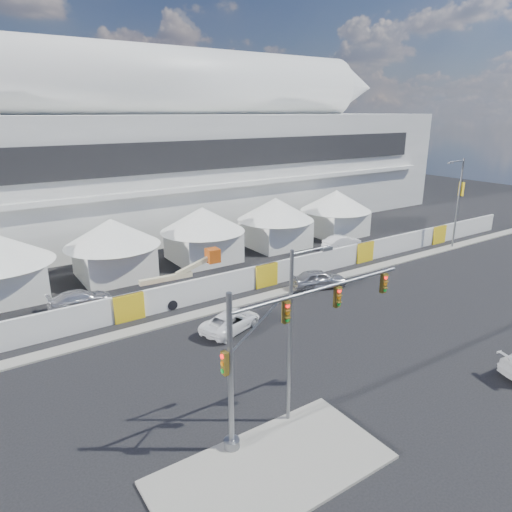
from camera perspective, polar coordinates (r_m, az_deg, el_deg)
ground at (r=26.01m, az=9.10°, el=-16.17°), size 160.00×160.00×0.00m
median_island at (r=21.08m, az=1.96°, el=-25.10°), size 10.00×5.00×0.15m
far_curb at (r=47.17m, az=16.69°, el=-0.80°), size 80.00×1.20×0.12m
stadium at (r=61.97m, az=-11.48°, el=12.74°), size 80.00×24.80×21.98m
tent_row at (r=43.92m, az=-11.90°, el=2.45°), size 53.40×8.40×5.40m
hoarding_fence at (r=39.06m, az=1.21°, el=-2.39°), size 70.00×0.25×2.00m
scaffold_tower at (r=80.39m, az=16.17°, el=10.98°), size 4.40×4.40×12.00m
sedan_silver at (r=39.11m, az=7.86°, el=-2.85°), size 3.25×5.03×1.59m
pickup_curb at (r=31.58m, az=-3.18°, el=-8.14°), size 3.64×5.18×1.31m
lot_car_a at (r=50.74m, az=10.69°, el=1.72°), size 1.91×4.53×1.46m
lot_car_c at (r=37.51m, az=-21.10°, el=-5.03°), size 1.91×4.67×1.35m
traffic_mast at (r=20.59m, az=2.06°, el=-11.73°), size 10.28×0.72×7.39m
streetlight_median at (r=21.11m, az=4.79°, el=-8.64°), size 2.36×0.24×8.54m
streetlight_curb at (r=53.55m, az=23.89°, el=6.73°), size 2.87×0.65×9.70m
boom_lift at (r=35.80m, az=-11.94°, el=-4.59°), size 7.83×2.00×3.96m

